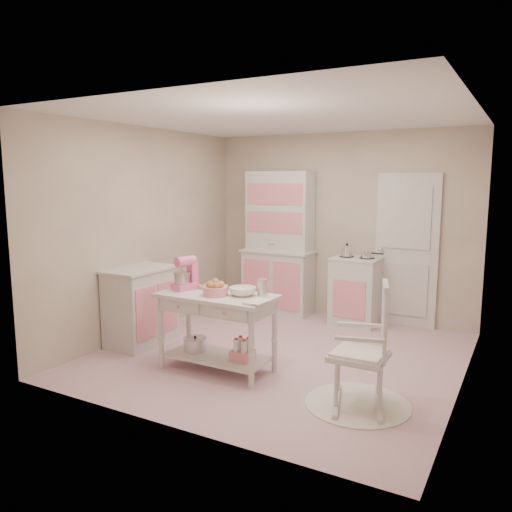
{
  "coord_description": "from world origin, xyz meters",
  "views": [
    {
      "loc": [
        2.38,
        -4.83,
        1.94
      ],
      "look_at": [
        -0.19,
        -0.2,
        1.14
      ],
      "focal_mm": 35.0,
      "sensor_mm": 36.0,
      "label": 1
    }
  ],
  "objects_px": {
    "hutch": "(278,243)",
    "bread_basket": "(216,291)",
    "work_table": "(217,332)",
    "stand_mixer": "(184,274)",
    "stove": "(356,291)",
    "base_cabinet": "(141,306)",
    "rocking_chair": "(359,344)"
  },
  "relations": [
    {
      "from": "hutch",
      "to": "bread_basket",
      "type": "height_order",
      "value": "hutch"
    },
    {
      "from": "work_table",
      "to": "stand_mixer",
      "type": "bearing_deg",
      "value": 177.27
    },
    {
      "from": "stove",
      "to": "stand_mixer",
      "type": "height_order",
      "value": "stand_mixer"
    },
    {
      "from": "base_cabinet",
      "to": "rocking_chair",
      "type": "relative_size",
      "value": 0.84
    },
    {
      "from": "base_cabinet",
      "to": "rocking_chair",
      "type": "height_order",
      "value": "rocking_chair"
    },
    {
      "from": "work_table",
      "to": "stand_mixer",
      "type": "relative_size",
      "value": 3.53
    },
    {
      "from": "bread_basket",
      "to": "hutch",
      "type": "bearing_deg",
      "value": 101.67
    },
    {
      "from": "base_cabinet",
      "to": "bread_basket",
      "type": "distance_m",
      "value": 1.38
    },
    {
      "from": "work_table",
      "to": "hutch",
      "type": "bearing_deg",
      "value": 101.44
    },
    {
      "from": "hutch",
      "to": "work_table",
      "type": "relative_size",
      "value": 1.73
    },
    {
      "from": "stand_mixer",
      "to": "bread_basket",
      "type": "bearing_deg",
      "value": 8.18
    },
    {
      "from": "stove",
      "to": "base_cabinet",
      "type": "xyz_separation_m",
      "value": [
        -1.98,
        -2.05,
        0.0
      ]
    },
    {
      "from": "bread_basket",
      "to": "stand_mixer",
      "type": "bearing_deg",
      "value": 170.96
    },
    {
      "from": "rocking_chair",
      "to": "work_table",
      "type": "relative_size",
      "value": 0.92
    },
    {
      "from": "rocking_chair",
      "to": "bread_basket",
      "type": "distance_m",
      "value": 1.53
    },
    {
      "from": "rocking_chair",
      "to": "bread_basket",
      "type": "height_order",
      "value": "rocking_chair"
    },
    {
      "from": "hutch",
      "to": "rocking_chair",
      "type": "distance_m",
      "value": 3.21
    },
    {
      "from": "bread_basket",
      "to": "base_cabinet",
      "type": "bearing_deg",
      "value": 166.18
    },
    {
      "from": "stove",
      "to": "hutch",
      "type": "bearing_deg",
      "value": 177.61
    },
    {
      "from": "stand_mixer",
      "to": "bread_basket",
      "type": "distance_m",
      "value": 0.46
    },
    {
      "from": "work_table",
      "to": "bread_basket",
      "type": "height_order",
      "value": "bread_basket"
    },
    {
      "from": "work_table",
      "to": "base_cabinet",
      "type": "bearing_deg",
      "value": 168.12
    },
    {
      "from": "rocking_chair",
      "to": "bread_basket",
      "type": "relative_size",
      "value": 4.4
    },
    {
      "from": "hutch",
      "to": "work_table",
      "type": "bearing_deg",
      "value": -78.56
    },
    {
      "from": "hutch",
      "to": "work_table",
      "type": "height_order",
      "value": "hutch"
    },
    {
      "from": "stove",
      "to": "rocking_chair",
      "type": "bearing_deg",
      "value": -71.56
    },
    {
      "from": "base_cabinet",
      "to": "work_table",
      "type": "xyz_separation_m",
      "value": [
        1.26,
        -0.27,
        -0.06
      ]
    },
    {
      "from": "stove",
      "to": "bread_basket",
      "type": "xyz_separation_m",
      "value": [
        -0.7,
        -2.36,
        0.39
      ]
    },
    {
      "from": "hutch",
      "to": "stand_mixer",
      "type": "bearing_deg",
      "value": -88.57
    },
    {
      "from": "work_table",
      "to": "stand_mixer",
      "type": "distance_m",
      "value": 0.71
    },
    {
      "from": "work_table",
      "to": "stove",
      "type": "bearing_deg",
      "value": 72.68
    },
    {
      "from": "work_table",
      "to": "bread_basket",
      "type": "distance_m",
      "value": 0.45
    }
  ]
}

